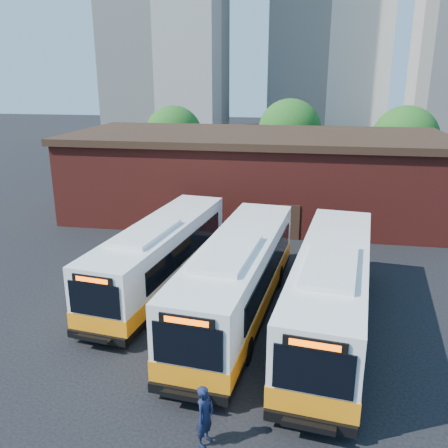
% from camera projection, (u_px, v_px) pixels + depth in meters
% --- Properties ---
extents(ground, '(220.00, 220.00, 0.00)m').
position_uv_depth(ground, '(202.00, 347.00, 19.41)').
color(ground, black).
extents(bus_midwest, '(4.36, 13.28, 3.57)m').
position_uv_depth(bus_midwest, '(161.00, 257.00, 24.58)').
color(bus_midwest, white).
rests_on(bus_midwest, ground).
extents(bus_mideast, '(4.26, 14.06, 3.78)m').
position_uv_depth(bus_mideast, '(238.00, 280.00, 21.54)').
color(bus_mideast, white).
rests_on(bus_mideast, ground).
extents(bus_east, '(4.53, 14.14, 3.80)m').
position_uv_depth(bus_east, '(331.00, 294.00, 20.21)').
color(bus_east, white).
rests_on(bus_east, ground).
extents(transit_worker, '(0.68, 0.83, 1.97)m').
position_uv_depth(transit_worker, '(205.00, 416.00, 14.04)').
color(transit_worker, '#121935').
rests_on(transit_worker, ground).
extents(depot_building, '(28.60, 12.60, 6.40)m').
position_uv_depth(depot_building, '(256.00, 173.00, 37.22)').
color(depot_building, maroon).
rests_on(depot_building, ground).
extents(tree_west, '(6.00, 6.00, 7.65)m').
position_uv_depth(tree_west, '(174.00, 135.00, 49.71)').
color(tree_west, '#382314').
rests_on(tree_west, ground).
extents(tree_mid, '(6.56, 6.56, 8.36)m').
position_uv_depth(tree_mid, '(290.00, 131.00, 49.51)').
color(tree_mid, '#382314').
rests_on(tree_mid, ground).
extents(tree_east, '(6.24, 6.24, 7.96)m').
position_uv_depth(tree_east, '(405.00, 139.00, 44.98)').
color(tree_east, '#382314').
rests_on(tree_east, ground).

